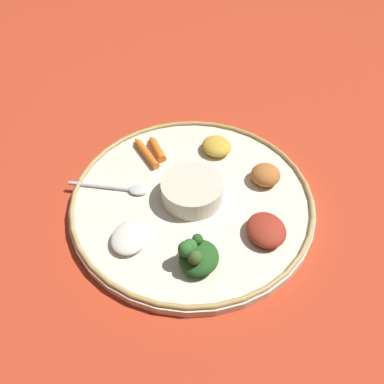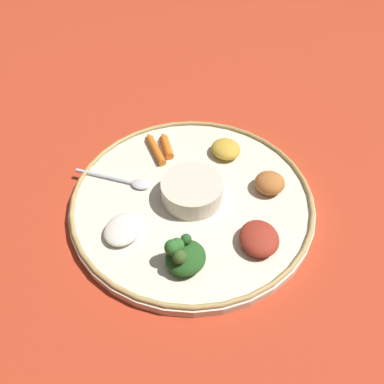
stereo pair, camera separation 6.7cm
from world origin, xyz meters
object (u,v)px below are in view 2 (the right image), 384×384
(center_bowl, at_px, (192,190))
(greens_pile, at_px, (184,255))
(carrot_outer, at_px, (155,148))
(spoon, at_px, (125,181))
(carrot_near_spoon, at_px, (166,145))

(center_bowl, bearing_deg, greens_pile, 140.21)
(center_bowl, height_order, carrot_outer, center_bowl)
(spoon, distance_m, carrot_outer, 0.10)
(carrot_outer, bearing_deg, center_bowl, 176.21)
(greens_pile, xyz_separation_m, carrot_near_spoon, (0.24, -0.12, -0.01))
(center_bowl, height_order, greens_pile, greens_pile)
(center_bowl, xyz_separation_m, carrot_outer, (0.14, -0.01, -0.01))
(center_bowl, relative_size, greens_pile, 1.30)
(center_bowl, height_order, carrot_near_spoon, center_bowl)
(carrot_near_spoon, bearing_deg, greens_pile, 153.89)
(center_bowl, xyz_separation_m, spoon, (0.10, 0.08, -0.02))
(carrot_near_spoon, xyz_separation_m, carrot_outer, (0.01, 0.02, -0.00))
(center_bowl, distance_m, carrot_near_spoon, 0.14)
(greens_pile, relative_size, carrot_near_spoon, 1.12)
(carrot_outer, bearing_deg, carrot_near_spoon, -102.74)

